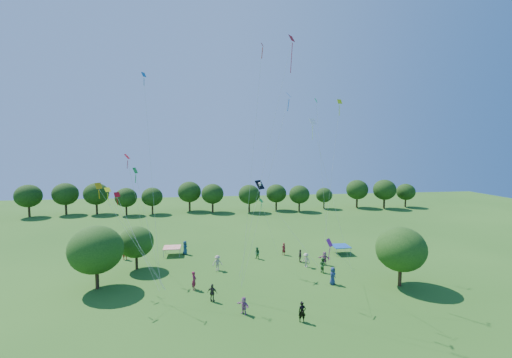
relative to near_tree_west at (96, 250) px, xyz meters
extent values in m
cylinder|color=#422B19|center=(0.00, 0.00, -3.12)|extent=(0.36, 0.36, 1.77)
ellipsoid|color=#234D16|center=(0.00, 0.00, 0.01)|extent=(5.29, 5.29, 4.76)
cylinder|color=#422B19|center=(2.80, 5.19, -3.25)|extent=(0.31, 0.31, 1.53)
ellipsoid|color=#234D16|center=(2.80, 5.19, -0.77)|extent=(4.02, 4.02, 3.62)
cylinder|color=#422B19|center=(30.54, -3.66, -3.15)|extent=(0.35, 0.35, 1.72)
ellipsoid|color=#234D16|center=(30.54, -3.66, -0.16)|extent=(5.00, 5.00, 4.50)
cylinder|color=#422B19|center=(-25.18, 39.96, -2.93)|extent=(0.44, 0.44, 2.15)
ellipsoid|color=#1B3C11|center=(-25.18, 39.96, 0.34)|extent=(5.17, 5.17, 4.65)
cylinder|color=#422B19|center=(-18.71, 41.60, -2.92)|extent=(0.45, 0.45, 2.17)
ellipsoid|color=#1B3C11|center=(-18.71, 41.60, 0.38)|extent=(5.22, 5.22, 4.70)
cylinder|color=#422B19|center=(-12.41, 41.26, -2.93)|extent=(0.44, 0.44, 2.15)
ellipsoid|color=#1B3C11|center=(-12.41, 41.26, 0.34)|extent=(5.17, 5.17, 4.65)
cylinder|color=#422B19|center=(-5.83, 38.98, -3.07)|extent=(0.38, 0.38, 1.87)
ellipsoid|color=#1B3C11|center=(-5.83, 38.98, -0.24)|extent=(4.48, 4.48, 4.03)
cylinder|color=#422B19|center=(-0.61, 39.59, -3.09)|extent=(0.38, 0.38, 1.84)
ellipsoid|color=#1B3C11|center=(-0.61, 39.59, -0.29)|extent=(4.42, 4.42, 3.98)
cylinder|color=#422B19|center=(7.12, 41.99, -2.94)|extent=(0.44, 0.44, 2.14)
ellipsoid|color=#1B3C11|center=(7.12, 41.99, 0.32)|extent=(5.14, 5.14, 4.63)
cylinder|color=#422B19|center=(12.22, 39.81, -3.00)|extent=(0.42, 0.42, 2.03)
ellipsoid|color=#1B3C11|center=(12.22, 39.81, 0.08)|extent=(4.86, 4.86, 4.37)
cylinder|color=#422B19|center=(20.19, 38.70, -3.03)|extent=(0.40, 0.40, 1.96)
ellipsoid|color=#1B3C11|center=(20.19, 38.70, -0.05)|extent=(4.71, 4.71, 4.24)
cylinder|color=#422B19|center=(26.57, 40.23, -3.05)|extent=(0.39, 0.39, 1.91)
ellipsoid|color=#1B3C11|center=(26.57, 40.23, -0.14)|extent=(4.59, 4.59, 4.13)
cylinder|color=#422B19|center=(31.37, 38.06, -3.06)|extent=(0.39, 0.39, 1.89)
ellipsoid|color=#1B3C11|center=(31.37, 38.06, -0.19)|extent=(4.54, 4.54, 4.08)
cylinder|color=#422B19|center=(38.03, 40.59, -3.22)|extent=(0.33, 0.33, 1.58)
ellipsoid|color=#1B3C11|center=(38.03, 40.59, -0.81)|extent=(3.80, 3.80, 3.42)
cylinder|color=#422B19|center=(46.22, 40.83, -2.94)|extent=(0.44, 0.44, 2.13)
ellipsoid|color=#1B3C11|center=(46.22, 40.83, 0.30)|extent=(5.12, 5.12, 4.61)
cylinder|color=#422B19|center=(52.05, 38.84, -2.92)|extent=(0.45, 0.45, 2.18)
ellipsoid|color=#1B3C11|center=(52.05, 38.84, 0.40)|extent=(5.24, 5.24, 4.72)
cylinder|color=#422B19|center=(58.08, 39.89, -3.10)|extent=(0.37, 0.37, 1.81)
ellipsoid|color=#1B3C11|center=(58.08, 39.89, -0.35)|extent=(4.35, 4.35, 3.91)
cube|color=#F0401C|center=(6.38, 9.98, -2.96)|extent=(2.20, 2.20, 0.08)
cylinder|color=#999999|center=(5.38, 8.98, -3.46)|extent=(0.05, 0.05, 1.10)
cylinder|color=#999999|center=(7.38, 8.98, -3.46)|extent=(0.05, 0.05, 1.10)
cylinder|color=#999999|center=(5.38, 10.98, -3.46)|extent=(0.05, 0.05, 1.10)
cylinder|color=#999999|center=(7.38, 10.98, -3.46)|extent=(0.05, 0.05, 1.10)
cube|color=#164593|center=(28.65, 7.40, -2.96)|extent=(2.20, 2.20, 0.08)
cylinder|color=#999999|center=(27.65, 6.40, -3.46)|extent=(0.05, 0.05, 1.10)
cylinder|color=#999999|center=(29.65, 6.40, -3.46)|extent=(0.05, 0.05, 1.10)
cylinder|color=#999999|center=(27.65, 8.40, -3.46)|extent=(0.05, 0.05, 1.10)
cylinder|color=#999999|center=(29.65, 8.40, -3.46)|extent=(0.05, 0.05, 1.10)
imported|color=black|center=(18.57, -9.36, -3.16)|extent=(0.65, 0.44, 1.70)
imported|color=navy|center=(8.04, 10.10, -3.10)|extent=(0.83, 1.02, 1.81)
imported|color=maroon|center=(9.65, -1.64, -3.08)|extent=(0.60, 0.78, 1.86)
imported|color=#296138|center=(17.27, 6.81, -3.25)|extent=(0.77, 0.84, 1.52)
imported|color=#A59484|center=(12.14, 3.44, -3.12)|extent=(1.22, 0.68, 1.78)
imported|color=#3C3630|center=(22.37, 4.85, -3.21)|extent=(0.52, 0.98, 1.61)
imported|color=#8F5374|center=(25.01, 3.48, -3.20)|extent=(1.57, 1.23, 1.61)
imported|color=navy|center=(23.83, -2.33, -3.10)|extent=(0.98, 0.96, 1.81)
imported|color=maroon|center=(0.66, 8.97, -3.07)|extent=(0.78, 0.58, 1.88)
imported|color=#2B642A|center=(23.95, 1.10, -3.16)|extent=(0.73, 0.95, 1.70)
imported|color=#B2AA8F|center=(22.57, 3.06, -3.16)|extent=(1.08, 1.17, 1.69)
imported|color=#37312C|center=(11.42, -4.56, -3.19)|extent=(1.06, 0.79, 1.64)
imported|color=#A05D8F|center=(14.01, -7.35, -3.26)|extent=(1.27, 1.39, 1.49)
imported|color=navy|center=(32.78, 4.56, -3.16)|extent=(0.91, 0.91, 1.69)
imported|color=maroon|center=(20.99, 7.98, -3.20)|extent=(0.71, 0.61, 1.62)
cube|color=black|center=(17.00, 3.01, 5.93)|extent=(1.25, 1.28, 0.99)
cube|color=black|center=(17.00, 3.06, 4.60)|extent=(0.07, 0.27, 1.18)
sphere|color=white|center=(17.00, 2.95, 6.03)|extent=(0.36, 0.36, 0.36)
cylinder|color=white|center=(17.00, 2.95, 5.75)|extent=(0.26, 0.51, 0.33)
cylinder|color=white|center=(17.00, 2.95, 5.75)|extent=(0.26, 0.51, 0.33)
cylinder|color=beige|center=(19.90, 0.56, 1.37)|extent=(5.82, 4.93, 8.17)
cube|color=red|center=(19.99, 0.64, 21.48)|extent=(0.84, 0.85, 0.69)
cube|color=red|center=(19.99, 0.69, 19.49)|extent=(0.08, 0.64, 2.94)
cylinder|color=beige|center=(16.99, -1.16, 9.22)|extent=(6.02, 3.63, 23.86)
cube|color=red|center=(2.27, 4.58, 9.16)|extent=(0.54, 0.75, 0.55)
cube|color=red|center=(2.27, 4.63, 8.26)|extent=(0.18, 0.20, 0.90)
cylinder|color=beige|center=(2.73, 7.13, 3.08)|extent=(0.95, 5.11, 11.58)
cube|color=orange|center=(1.19, -2.29, 6.65)|extent=(0.61, 0.65, 0.55)
cube|color=orange|center=(1.19, -2.24, 5.84)|extent=(0.08, 0.20, 0.85)
cylinder|color=beige|center=(4.21, -3.41, 1.84)|extent=(6.06, 2.26, 9.11)
cube|color=#C5D713|center=(26.79, 4.21, 15.60)|extent=(0.66, 0.43, 0.56)
cube|color=#C5D713|center=(26.79, 4.26, 14.58)|extent=(0.19, 0.28, 1.26)
cylinder|color=beige|center=(25.88, 4.06, 6.32)|extent=(1.84, 0.34, 18.06)
cube|color=#1A8F2A|center=(17.14, 2.84, 4.12)|extent=(0.60, 0.64, 0.41)
cube|color=#1A8F2A|center=(17.14, 2.89, 3.42)|extent=(0.09, 0.18, 0.72)
cylinder|color=beige|center=(18.27, 3.32, 0.59)|extent=(2.26, 0.97, 6.61)
cube|color=blue|center=(18.32, -5.10, 14.80)|extent=(0.60, 0.67, 0.40)
cube|color=blue|center=(18.32, -5.05, 13.91)|extent=(0.14, 0.25, 1.06)
cylinder|color=beige|center=(16.21, -4.87, 5.93)|extent=(4.23, 0.48, 17.28)
cube|color=#A51B82|center=(21.74, -6.78, 1.74)|extent=(0.77, 0.79, 0.64)
cube|color=#A51B82|center=(21.74, -6.73, 0.66)|extent=(0.07, 0.28, 1.22)
cylinder|color=beige|center=(24.04, -4.48, -0.64)|extent=(4.60, 4.62, 4.16)
cube|color=white|center=(20.51, -5.32, 12.48)|extent=(0.71, 0.58, 0.52)
cube|color=white|center=(20.51, -5.27, 11.48)|extent=(0.16, 0.28, 1.21)
cylinder|color=beige|center=(23.23, -3.77, 4.76)|extent=(5.46, 3.12, 14.94)
cube|color=#0BAB8A|center=(22.94, 1.34, 15.28)|extent=(0.37, 0.57, 0.47)
cylinder|color=beige|center=(23.69, 0.85, 6.17)|extent=(1.52, 1.01, 17.77)
cube|color=red|center=(1.88, 1.25, 5.34)|extent=(0.65, 0.58, 0.46)
cube|color=red|center=(1.88, 1.30, 4.59)|extent=(0.10, 0.19, 0.79)
cylinder|color=beige|center=(4.30, -1.71, 1.20)|extent=(4.85, 5.93, 7.83)
cube|color=red|center=(16.10, -4.17, 19.28)|extent=(0.31, 0.40, 0.33)
cube|color=red|center=(16.10, -4.12, 18.58)|extent=(0.13, 0.22, 0.93)
cylinder|color=beige|center=(15.09, -4.43, 8.21)|extent=(2.04, 0.54, 21.84)
cube|color=#F2FC16|center=(1.17, 0.60, 5.94)|extent=(0.71, 0.70, 0.42)
cube|color=#F2FC16|center=(1.17, 0.65, 5.21)|extent=(0.07, 0.17, 0.73)
cylinder|color=beige|center=(4.18, -1.87, 1.50)|extent=(6.04, 4.96, 8.42)
cube|color=#1A922A|center=(4.52, -2.53, 8.04)|extent=(0.41, 0.62, 0.52)
cube|color=#1A922A|center=(4.52, -2.48, 7.28)|extent=(0.14, 0.19, 0.79)
cylinder|color=beige|center=(5.73, -3.38, 2.55)|extent=(2.44, 1.72, 10.51)
cube|color=#1168B3|center=(4.77, 1.93, 17.61)|extent=(0.47, 0.58, 0.48)
cube|color=#1168B3|center=(4.77, 1.98, 16.90)|extent=(0.11, 0.18, 0.74)
cylinder|color=beige|center=(5.76, -1.17, 7.34)|extent=(2.01, 6.22, 20.10)
camera|label=1|loc=(11.06, -35.21, 10.11)|focal=24.00mm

